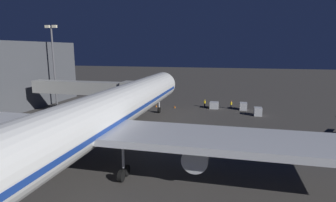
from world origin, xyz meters
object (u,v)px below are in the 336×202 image
(jet_bridge, at_px, (93,88))
(ground_crew_under_port_wing, at_px, (231,104))
(baggage_container_spare, at_px, (214,105))
(baggage_container_near_belt, at_px, (258,112))
(traffic_cone_nose_starboard, at_px, (156,106))
(apron_floodlight_mast, at_px, (54,60))
(airliner_at_gate, at_px, (92,121))
(baggage_container_far_row, at_px, (243,106))
(traffic_cone_nose_port, at_px, (175,107))
(ground_crew_marshaller_fwd, at_px, (205,103))

(jet_bridge, bearing_deg, ground_crew_under_port_wing, -154.53)
(jet_bridge, height_order, baggage_container_spare, jet_bridge)
(jet_bridge, height_order, ground_crew_under_port_wing, jet_bridge)
(baggage_container_near_belt, distance_m, traffic_cone_nose_starboard, 22.40)
(baggage_container_spare, relative_size, ground_crew_under_port_wing, 1.07)
(apron_floodlight_mast, distance_m, ground_crew_under_port_wing, 41.73)
(apron_floodlight_mast, height_order, traffic_cone_nose_starboard, apron_floodlight_mast)
(apron_floodlight_mast, bearing_deg, airliner_at_gate, 131.17)
(apron_floodlight_mast, xyz_separation_m, ground_crew_under_port_wing, (-40.16, -5.93, -9.69))
(apron_floodlight_mast, relative_size, traffic_cone_nose_starboard, 33.53)
(baggage_container_far_row, xyz_separation_m, traffic_cone_nose_port, (15.08, 1.52, -0.54))
(traffic_cone_nose_port, height_order, traffic_cone_nose_starboard, same)
(jet_bridge, bearing_deg, ground_crew_marshaller_fwd, -147.40)
(apron_floodlight_mast, relative_size, traffic_cone_nose_port, 33.53)
(jet_bridge, height_order, baggage_container_far_row, jet_bridge)
(jet_bridge, relative_size, ground_crew_marshaller_fwd, 13.15)
(apron_floodlight_mast, bearing_deg, ground_crew_under_port_wing, -171.60)
(jet_bridge, xyz_separation_m, baggage_container_far_row, (-29.46, -12.30, -4.73))
(baggage_container_far_row, distance_m, traffic_cone_nose_starboard, 19.55)
(baggage_container_spare, bearing_deg, traffic_cone_nose_starboard, 6.25)
(baggage_container_far_row, height_order, ground_crew_marshaller_fwd, ground_crew_marshaller_fwd)
(airliner_at_gate, xyz_separation_m, baggage_container_near_belt, (-19.96, -29.86, -4.63))
(baggage_container_far_row, distance_m, ground_crew_under_port_wing, 2.67)
(ground_crew_marshaller_fwd, height_order, ground_crew_under_port_wing, ground_crew_under_port_wing)
(baggage_container_spare, bearing_deg, ground_crew_marshaller_fwd, -27.08)
(baggage_container_spare, distance_m, ground_crew_marshaller_fwd, 2.51)
(jet_bridge, bearing_deg, airliner_at_gate, 118.62)
(apron_floodlight_mast, distance_m, traffic_cone_nose_port, 29.84)
(jet_bridge, relative_size, baggage_container_spare, 12.02)
(airliner_at_gate, bearing_deg, apron_floodlight_mast, -48.83)
(jet_bridge, xyz_separation_m, ground_crew_under_port_wing, (-26.83, -12.78, -4.57))
(airliner_at_gate, xyz_separation_m, ground_crew_under_port_wing, (-14.66, -35.09, -4.48))
(traffic_cone_nose_starboard, bearing_deg, jet_bridge, 47.21)
(baggage_container_spare, relative_size, traffic_cone_nose_port, 3.44)
(ground_crew_marshaller_fwd, bearing_deg, jet_bridge, 32.60)
(baggage_container_near_belt, height_order, baggage_container_far_row, baggage_container_near_belt)
(baggage_container_far_row, bearing_deg, traffic_cone_nose_port, 5.77)
(apron_floodlight_mast, distance_m, traffic_cone_nose_starboard, 25.81)
(airliner_at_gate, distance_m, traffic_cone_nose_starboard, 33.57)
(apron_floodlight_mast, height_order, baggage_container_far_row, apron_floodlight_mast)
(ground_crew_under_port_wing, bearing_deg, baggage_container_far_row, 169.61)
(traffic_cone_nose_port, relative_size, traffic_cone_nose_starboard, 1.00)
(airliner_at_gate, height_order, jet_bridge, airliner_at_gate)
(baggage_container_far_row, xyz_separation_m, ground_crew_marshaller_fwd, (8.58, -1.05, 0.14))
(jet_bridge, distance_m, baggage_container_far_row, 32.27)
(baggage_container_near_belt, height_order, baggage_container_spare, baggage_container_near_belt)
(baggage_container_near_belt, height_order, traffic_cone_nose_starboard, baggage_container_near_belt)
(apron_floodlight_mast, relative_size, ground_crew_marshaller_fwd, 10.66)
(traffic_cone_nose_starboard, bearing_deg, airliner_at_gate, 93.80)
(baggage_container_spare, xyz_separation_m, ground_crew_marshaller_fwd, (2.23, -1.14, 0.21))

